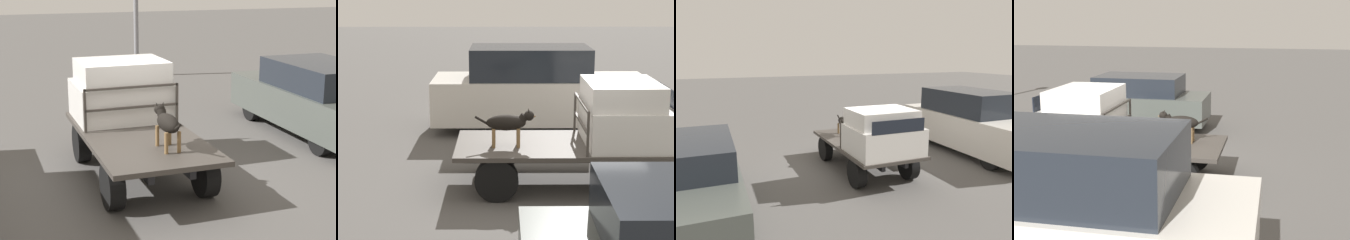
# 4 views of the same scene
# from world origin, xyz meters

# --- Properties ---
(ground_plane) EXTENTS (80.00, 80.00, 0.00)m
(ground_plane) POSITION_xyz_m (0.00, 0.00, 0.00)
(ground_plane) COLOR #514F4C
(flatbed_truck) EXTENTS (3.80, 1.82, 0.79)m
(flatbed_truck) POSITION_xyz_m (0.00, 0.00, 0.57)
(flatbed_truck) COLOR black
(flatbed_truck) RESTS_ON ground
(truck_cab) EXTENTS (1.47, 1.70, 1.11)m
(truck_cab) POSITION_xyz_m (1.08, 0.00, 1.32)
(truck_cab) COLOR silver
(truck_cab) RESTS_ON flatbed_truck
(truck_headboard) EXTENTS (0.04, 1.70, 0.76)m
(truck_headboard) POSITION_xyz_m (0.31, 0.00, 1.30)
(truck_headboard) COLOR #3D3833
(truck_headboard) RESTS_ON flatbed_truck
(dog) EXTENTS (1.07, 0.27, 0.67)m
(dog) POSITION_xyz_m (-0.96, -0.19, 1.21)
(dog) COLOR brown
(dog) RESTS_ON flatbed_truck
(parked_sedan) EXTENTS (4.57, 1.80, 1.60)m
(parked_sedan) POSITION_xyz_m (1.33, -4.44, 0.81)
(parked_sedan) COLOR black
(parked_sedan) RESTS_ON ground
(parked_pickup_far) EXTENTS (5.29, 1.96, 2.07)m
(parked_pickup_far) POSITION_xyz_m (-0.19, 4.14, 1.01)
(parked_pickup_far) COLOR black
(parked_pickup_far) RESTS_ON ground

